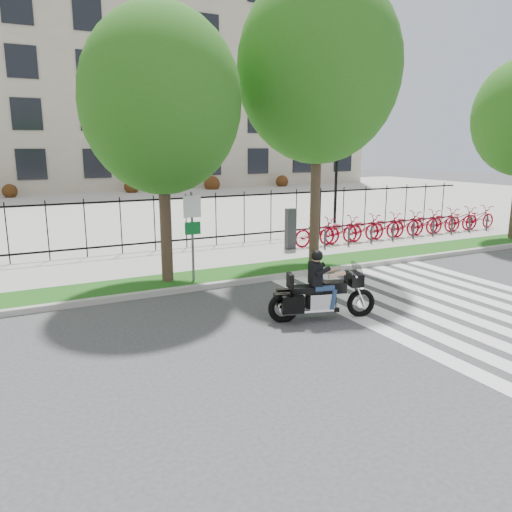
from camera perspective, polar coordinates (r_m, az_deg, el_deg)
name	(u,v)px	position (r m, az deg, el deg)	size (l,w,h in m)	color
ground	(281,338)	(10.41, 2.85, -9.37)	(120.00, 120.00, 0.00)	#38383B
curb	(207,286)	(13.90, -5.60, -3.45)	(60.00, 0.20, 0.15)	#9F9D95
grass_verge	(196,279)	(14.67, -6.82, -2.64)	(60.00, 1.50, 0.15)	#1A4F13
sidewalk	(170,262)	(16.97, -9.76, -0.66)	(60.00, 3.50, 0.15)	#A2A098
plaza	(87,207)	(33.93, -18.74, 5.30)	(80.00, 34.00, 0.10)	#A2A098
crosswalk_stripes	(449,305)	(13.36, 21.19, -5.23)	(5.70, 8.00, 0.01)	silver
iron_fence	(155,223)	(18.43, -11.52, 3.70)	(30.00, 0.06, 2.00)	black
office_building	(46,81)	(53.85, -22.87, 17.98)	(60.00, 21.90, 20.15)	#9F9480
lamp_post_right	(337,160)	(25.21, 9.21, 10.76)	(1.06, 0.70, 4.25)	black
street_tree_1	(161,101)	(13.95, -10.82, 16.97)	(4.28, 4.28, 7.34)	#35251C
street_tree_2	(319,68)	(16.20, 7.16, 20.50)	(4.98, 4.98, 8.89)	#35251C
bike_share_station	(404,224)	(21.79, 16.58, 3.50)	(11.18, 0.89, 1.50)	#2D2D33
sign_pole_regulatory	(192,225)	(13.92, -7.28, 3.54)	(0.50, 0.09, 2.50)	#59595B
motorcycle_rider	(322,292)	(11.38, 7.57, -4.09)	(2.46, 1.14, 1.95)	black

